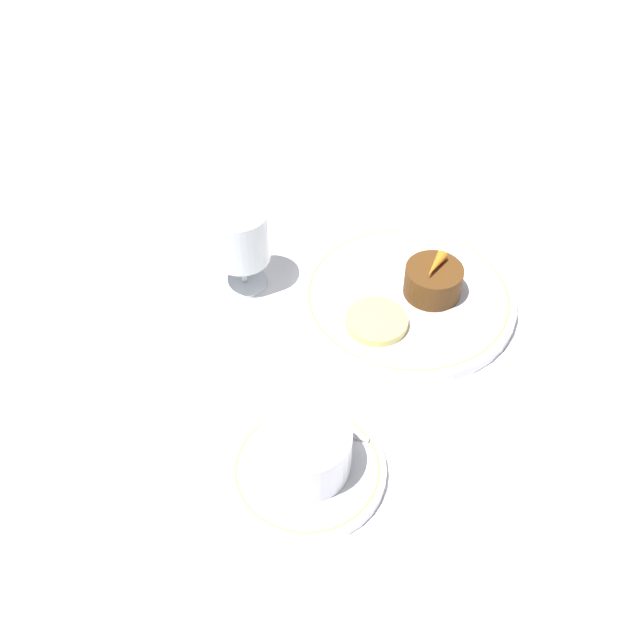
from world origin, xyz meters
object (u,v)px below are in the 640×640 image
(dinner_plate, at_px, (408,297))
(fork, at_px, (415,420))
(dessert_cake, at_px, (433,281))
(wine_glass, at_px, (241,240))
(coffee_cup, at_px, (307,449))

(dinner_plate, xyz_separation_m, fork, (-0.18, 0.03, -0.01))
(fork, relative_size, dessert_cake, 2.53)
(wine_glass, height_order, fork, wine_glass)
(coffee_cup, relative_size, fork, 0.65)
(fork, xyz_separation_m, dessert_cake, (0.17, -0.06, 0.03))
(coffee_cup, distance_m, dessert_cake, 0.28)
(dessert_cake, bearing_deg, dinner_plate, 89.15)
(coffee_cup, bearing_deg, fork, -69.21)
(wine_glass, bearing_deg, coffee_cup, -170.15)
(dinner_plate, xyz_separation_m, wine_glass, (0.06, 0.19, 0.06))
(coffee_cup, bearing_deg, wine_glass, 9.85)
(coffee_cup, xyz_separation_m, dessert_cake, (0.22, -0.17, -0.00))
(dinner_plate, relative_size, dessert_cake, 3.78)
(coffee_cup, height_order, wine_glass, wine_glass)
(dinner_plate, height_order, fork, dinner_plate)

